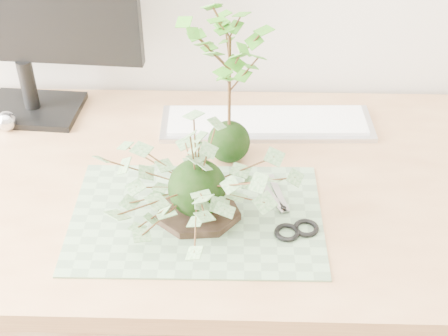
{
  "coord_description": "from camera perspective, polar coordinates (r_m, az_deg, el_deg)",
  "views": [
    {
      "loc": [
        0.02,
        0.25,
        1.52
      ],
      "look_at": [
        0.0,
        1.14,
        0.84
      ],
      "focal_mm": 50.0,
      "sensor_mm": 36.0,
      "label": 1
    }
  ],
  "objects": [
    {
      "name": "cutting_mat",
      "position": [
        1.16,
        -2.51,
        -4.52
      ],
      "size": [
        0.47,
        0.31,
        0.0
      ],
      "primitive_type": "cube",
      "rotation": [
        0.0,
        0.0,
        0.01
      ],
      "color": "#5C7A5A",
      "rests_on": "desk"
    },
    {
      "name": "desk",
      "position": [
        1.3,
        0.34,
        -4.17
      ],
      "size": [
        1.6,
        0.7,
        0.74
      ],
      "color": "tan",
      "rests_on": "ground_plane"
    },
    {
      "name": "maple_kokedama",
      "position": [
        1.17,
        0.51,
        10.92
      ],
      "size": [
        0.25,
        0.25,
        0.36
      ],
      "rotation": [
        0.0,
        0.0,
        0.34
      ],
      "color": "black",
      "rests_on": "desk"
    },
    {
      "name": "scissors",
      "position": [
        1.15,
        5.72,
        -4.94
      ],
      "size": [
        0.1,
        0.19,
        0.01
      ],
      "rotation": [
        0.0,
        0.0,
        0.34
      ],
      "color": "gray",
      "rests_on": "cutting_mat"
    },
    {
      "name": "keyboard",
      "position": [
        1.41,
        3.93,
        4.18
      ],
      "size": [
        0.48,
        0.15,
        0.02
      ],
      "rotation": [
        0.0,
        0.0,
        0.03
      ],
      "color": "#B5B5BC",
      "rests_on": "desk"
    },
    {
      "name": "ivy_kokedama",
      "position": [
        1.09,
        -2.52,
        0.21
      ],
      "size": [
        0.31,
        0.31,
        0.21
      ],
      "rotation": [
        0.0,
        0.0,
        -0.04
      ],
      "color": "black",
      "rests_on": "stone_dish"
    },
    {
      "name": "stone_dish",
      "position": [
        1.16,
        -2.38,
        -4.16
      ],
      "size": [
        0.18,
        0.18,
        0.01
      ],
      "primitive_type": "cylinder",
      "rotation": [
        0.0,
        0.0,
        0.09
      ],
      "color": "black",
      "rests_on": "cutting_mat"
    },
    {
      "name": "foil_ball",
      "position": [
        1.47,
        -19.25,
        4.07
      ],
      "size": [
        0.04,
        0.04,
        0.04
      ],
      "primitive_type": "sphere",
      "color": "silver",
      "rests_on": "desk"
    }
  ]
}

